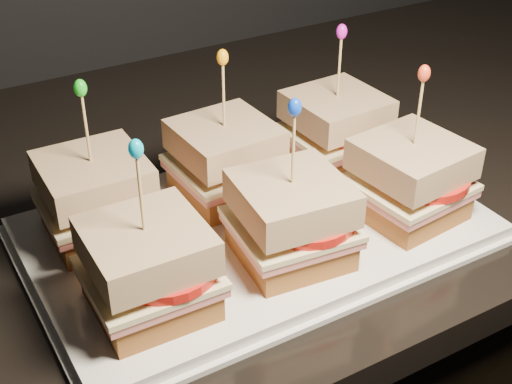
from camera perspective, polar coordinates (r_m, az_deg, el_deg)
platter at (r=0.74m, az=0.00°, el=-3.00°), size 0.45×0.28×0.02m
platter_rim at (r=0.74m, az=0.00°, el=-3.38°), size 0.46×0.29×0.01m
sandwich_0_bread_bot at (r=0.73m, az=-12.41°, el=-2.27°), size 0.10×0.10×0.03m
sandwich_0_ham at (r=0.72m, az=-12.57°, el=-1.14°), size 0.11×0.10×0.01m
sandwich_0_cheese at (r=0.72m, az=-12.63°, el=-0.68°), size 0.11×0.11×0.01m
sandwich_0_tomato at (r=0.71m, az=-11.64°, el=-0.14°), size 0.10×0.10×0.01m
sandwich_0_bread_top at (r=0.70m, az=-12.91°, el=1.28°), size 0.10×0.10×0.03m
sandwich_0_pick at (r=0.68m, az=-13.38°, el=4.63°), size 0.00×0.00×0.09m
sandwich_0_frill at (r=0.66m, az=-13.87°, el=8.08°), size 0.01×0.01×0.02m
sandwich_1_bread_bot at (r=0.77m, az=-2.42°, el=0.75°), size 0.10×0.10×0.03m
sandwich_1_ham at (r=0.77m, az=-2.45°, el=1.84°), size 0.11×0.11×0.01m
sandwich_1_cheese at (r=0.76m, az=-2.46°, el=2.30°), size 0.11×0.11×0.01m
sandwich_1_tomato at (r=0.76m, az=-1.46°, el=2.82°), size 0.10×0.10×0.01m
sandwich_1_bread_top at (r=0.75m, az=-2.52°, el=4.19°), size 0.10×0.10×0.03m
sandwich_1_pick at (r=0.73m, az=-2.60°, el=7.42°), size 0.00×0.00×0.09m
sandwich_1_frill at (r=0.71m, az=-2.69°, el=10.71°), size 0.01×0.01×0.02m
sandwich_2_bread_bot at (r=0.84m, az=6.24°, el=3.35°), size 0.10×0.10×0.03m
sandwich_2_ham at (r=0.83m, az=6.31°, el=4.38°), size 0.11×0.11×0.01m
sandwich_2_cheese at (r=0.83m, az=6.34°, el=4.81°), size 0.11×0.11×0.01m
sandwich_2_tomato at (r=0.83m, az=7.29°, el=5.29°), size 0.10×0.10×0.01m
sandwich_2_bread_top at (r=0.82m, az=6.46°, el=6.58°), size 0.10×0.10×0.03m
sandwich_2_pick at (r=0.80m, az=6.66°, el=9.59°), size 0.00×0.00×0.09m
sandwich_2_frill at (r=0.78m, az=6.87°, el=12.62°), size 0.01×0.01×0.02m
sandwich_3_bread_bot at (r=0.63m, az=-8.40°, el=-8.11°), size 0.10×0.10×0.03m
sandwich_3_ham at (r=0.62m, az=-8.53°, el=-6.90°), size 0.11×0.10×0.01m
sandwich_3_cheese at (r=0.62m, az=-8.58°, el=-6.40°), size 0.11×0.10×0.01m
sandwich_3_tomato at (r=0.61m, az=-7.38°, el=-5.82°), size 0.10×0.10×0.01m
sandwich_3_bread_top at (r=0.60m, az=-8.80°, el=-4.27°), size 0.10×0.10×0.03m
sandwich_3_pick at (r=0.57m, az=-9.18°, el=-0.52°), size 0.00×0.00×0.09m
sandwich_3_frill at (r=0.55m, az=-9.59°, el=3.41°), size 0.01×0.01×0.02m
sandwich_4_bread_bot at (r=0.68m, az=2.76°, el=-4.21°), size 0.11×0.11×0.03m
sandwich_4_ham at (r=0.67m, az=2.80°, el=-3.03°), size 0.12×0.11×0.01m
sandwich_4_cheese at (r=0.67m, az=2.81°, el=-2.54°), size 0.12×0.11×0.01m
sandwich_4_tomato at (r=0.67m, az=3.98°, el=-1.96°), size 0.10×0.10×0.01m
sandwich_4_bread_top at (r=0.65m, az=2.88°, el=-0.48°), size 0.11×0.11×0.03m
sandwich_4_pick at (r=0.63m, az=2.99°, el=3.08°), size 0.00×0.00×0.09m
sandwich_4_frill at (r=0.61m, az=3.11°, el=6.79°), size 0.01×0.01×0.02m
sandwich_5_bread_bot at (r=0.76m, az=11.95°, el=-0.84°), size 0.11×0.11×0.03m
sandwich_5_ham at (r=0.75m, az=12.10°, el=0.27°), size 0.12×0.11×0.01m
sandwich_5_cheese at (r=0.74m, az=12.16°, el=0.73°), size 0.12×0.11×0.01m
sandwich_5_tomato at (r=0.74m, az=13.22°, el=1.25°), size 0.10×0.10×0.01m
sandwich_5_bread_top at (r=0.73m, az=12.42°, el=2.63°), size 0.11×0.11×0.03m
sandwich_5_pick at (r=0.71m, az=12.85°, el=5.90°), size 0.00×0.00×0.09m
sandwich_5_frill at (r=0.69m, az=13.31°, el=9.23°), size 0.01×0.01×0.02m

